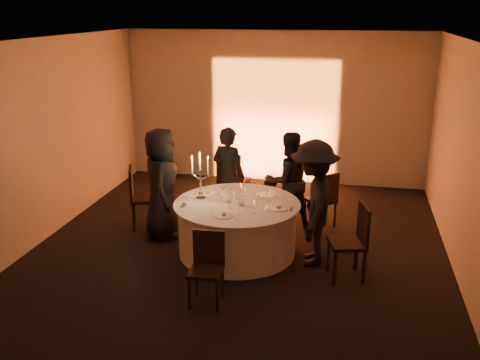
% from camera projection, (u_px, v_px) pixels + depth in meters
% --- Properties ---
extents(floor, '(7.00, 7.00, 0.00)m').
position_uv_depth(floor, '(237.00, 252.00, 7.81)').
color(floor, black).
rests_on(floor, ground).
extents(ceiling, '(7.00, 7.00, 0.00)m').
position_uv_depth(ceiling, '(237.00, 41.00, 6.88)').
color(ceiling, silver).
rests_on(ceiling, wall_back).
extents(wall_back, '(7.00, 0.00, 7.00)m').
position_uv_depth(wall_back, '(275.00, 108.00, 10.60)').
color(wall_back, '#B4B1A7').
rests_on(wall_back, floor).
extents(wall_front, '(7.00, 0.00, 7.00)m').
position_uv_depth(wall_front, '(140.00, 271.00, 4.09)').
color(wall_front, '#B4B1A7').
rests_on(wall_front, floor).
extents(wall_left, '(0.00, 7.00, 7.00)m').
position_uv_depth(wall_left, '(40.00, 142.00, 7.93)').
color(wall_left, '#B4B1A7').
rests_on(wall_left, floor).
extents(wall_right, '(0.00, 7.00, 7.00)m').
position_uv_depth(wall_right, '(469.00, 166.00, 6.75)').
color(wall_right, '#B4B1A7').
rests_on(wall_right, floor).
extents(uplighter_fixture, '(0.25, 0.12, 0.10)m').
position_uv_depth(uplighter_fixture, '(271.00, 182.00, 10.77)').
color(uplighter_fixture, black).
rests_on(uplighter_fixture, floor).
extents(banquet_table, '(1.80, 1.80, 0.77)m').
position_uv_depth(banquet_table, '(237.00, 228.00, 7.69)').
color(banquet_table, black).
rests_on(banquet_table, floor).
extents(chair_left, '(0.57, 0.57, 1.00)m').
position_uv_depth(chair_left, '(139.00, 194.00, 8.55)').
color(chair_left, black).
rests_on(chair_left, floor).
extents(chair_back_left, '(0.55, 0.55, 1.05)m').
position_uv_depth(chair_back_left, '(232.00, 177.00, 9.29)').
color(chair_back_left, black).
rests_on(chair_back_left, floor).
extents(chair_back_right, '(0.57, 0.57, 0.92)m').
position_uv_depth(chair_back_right, '(324.00, 197.00, 8.55)').
color(chair_back_right, black).
rests_on(chair_back_right, floor).
extents(chair_right, '(0.55, 0.55, 1.01)m').
position_uv_depth(chair_right, '(354.00, 237.00, 6.93)').
color(chair_right, black).
rests_on(chair_right, floor).
extents(chair_front, '(0.40, 0.41, 0.88)m').
position_uv_depth(chair_front, '(207.00, 264.00, 6.39)').
color(chair_front, black).
rests_on(chair_front, floor).
extents(guest_left, '(0.76, 0.96, 1.71)m').
position_uv_depth(guest_left, '(161.00, 183.00, 8.15)').
color(guest_left, black).
rests_on(guest_left, floor).
extents(guest_back_left, '(0.68, 0.55, 1.60)m').
position_uv_depth(guest_back_left, '(229.00, 175.00, 8.72)').
color(guest_back_left, black).
rests_on(guest_back_left, floor).
extents(guest_back_right, '(0.96, 0.89, 1.58)m').
position_uv_depth(guest_back_right, '(288.00, 181.00, 8.47)').
color(guest_back_right, black).
rests_on(guest_back_right, floor).
extents(guest_right, '(0.72, 1.17, 1.75)m').
position_uv_depth(guest_right, '(313.00, 203.00, 7.26)').
color(guest_right, black).
rests_on(guest_right, floor).
extents(plate_left, '(0.36, 0.28, 0.08)m').
position_uv_depth(plate_left, '(207.00, 193.00, 7.92)').
color(plate_left, silver).
rests_on(plate_left, banquet_table).
extents(plate_back_left, '(0.36, 0.27, 0.01)m').
position_uv_depth(plate_back_left, '(234.00, 189.00, 8.13)').
color(plate_back_left, silver).
rests_on(plate_back_left, banquet_table).
extents(plate_back_right, '(0.35, 0.29, 0.01)m').
position_uv_depth(plate_back_right, '(269.00, 195.00, 7.88)').
color(plate_back_right, silver).
rests_on(plate_back_right, banquet_table).
extents(plate_right, '(0.36, 0.26, 0.08)m').
position_uv_depth(plate_right, '(279.00, 208.00, 7.35)').
color(plate_right, silver).
rests_on(plate_right, banquet_table).
extents(plate_front, '(0.36, 0.25, 0.08)m').
position_uv_depth(plate_front, '(224.00, 215.00, 7.09)').
color(plate_front, silver).
rests_on(plate_front, banquet_table).
extents(coffee_cup, '(0.11, 0.11, 0.07)m').
position_uv_depth(coffee_cup, '(184.00, 204.00, 7.44)').
color(coffee_cup, silver).
rests_on(coffee_cup, banquet_table).
extents(candelabra, '(0.30, 0.14, 0.71)m').
position_uv_depth(candelabra, '(200.00, 183.00, 7.65)').
color(candelabra, silver).
rests_on(candelabra, banquet_table).
extents(wine_glass_a, '(0.07, 0.07, 0.19)m').
position_uv_depth(wine_glass_a, '(221.00, 189.00, 7.73)').
color(wine_glass_a, silver).
rests_on(wine_glass_a, banquet_table).
extents(wine_glass_b, '(0.07, 0.07, 0.19)m').
position_uv_depth(wine_glass_b, '(242.00, 188.00, 7.79)').
color(wine_glass_b, silver).
rests_on(wine_glass_b, banquet_table).
extents(wine_glass_c, '(0.07, 0.07, 0.19)m').
position_uv_depth(wine_glass_c, '(230.00, 191.00, 7.64)').
color(wine_glass_c, silver).
rests_on(wine_glass_c, banquet_table).
extents(wine_glass_d, '(0.07, 0.07, 0.19)m').
position_uv_depth(wine_glass_d, '(254.00, 204.00, 7.15)').
color(wine_glass_d, silver).
rests_on(wine_glass_d, banquet_table).
extents(wine_glass_e, '(0.07, 0.07, 0.19)m').
position_uv_depth(wine_glass_e, '(228.00, 193.00, 7.55)').
color(wine_glass_e, silver).
rests_on(wine_glass_e, banquet_table).
extents(wine_glass_f, '(0.07, 0.07, 0.19)m').
position_uv_depth(wine_glass_f, '(269.00, 192.00, 7.59)').
color(wine_glass_f, silver).
rests_on(wine_glass_f, banquet_table).
extents(wine_glass_g, '(0.07, 0.07, 0.19)m').
position_uv_depth(wine_glass_g, '(231.00, 199.00, 7.32)').
color(wine_glass_g, silver).
rests_on(wine_glass_g, banquet_table).
extents(tumbler_a, '(0.07, 0.07, 0.09)m').
position_uv_depth(tumbler_a, '(242.00, 203.00, 7.45)').
color(tumbler_a, silver).
rests_on(tumbler_a, banquet_table).
extents(tumbler_b, '(0.07, 0.07, 0.09)m').
position_uv_depth(tumbler_b, '(238.00, 196.00, 7.72)').
color(tumbler_b, silver).
rests_on(tumbler_b, banquet_table).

